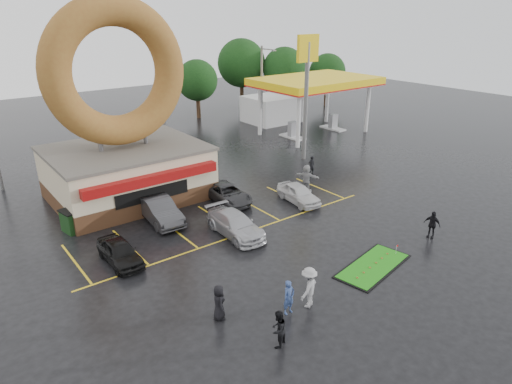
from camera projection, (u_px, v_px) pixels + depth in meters
ground at (278, 256)px, 24.81m from camera, size 120.00×120.00×0.00m
donut_shop at (123, 136)px, 31.01m from camera, size 10.20×8.70×13.50m
gas_station at (296, 95)px, 50.11m from camera, size 12.30×13.65×5.90m
shell_sign at (307, 75)px, 38.21m from camera, size 2.20×0.36×10.60m
streetlight_mid at (163, 102)px, 40.69m from camera, size 0.40×2.21×9.00m
streetlight_right at (262, 87)px, 48.18m from camera, size 0.40×2.21×9.00m
tree_far_a at (284, 69)px, 59.61m from camera, size 5.60×5.60×8.00m
tree_far_b at (327, 72)px, 61.76m from camera, size 4.90×4.90×7.00m
tree_far_c at (241, 63)px, 60.07m from camera, size 6.30×6.30×9.00m
tree_far_d at (197, 80)px, 54.58m from camera, size 4.90×4.90×7.00m
car_black at (120, 252)px, 24.00m from camera, size 1.51×3.70×1.26m
car_dgrey at (159, 210)px, 28.67m from camera, size 1.89×4.75×1.54m
car_silver at (235, 224)px, 26.97m from camera, size 2.03×4.65×1.33m
car_grey at (227, 193)px, 31.63m from camera, size 2.32×4.52×1.22m
car_white at (299, 193)px, 31.53m from camera, size 1.98×3.95×1.29m
person_blue at (289, 297)px, 19.93m from camera, size 0.61×0.42×1.62m
person_blackjkt at (278, 329)px, 17.96m from camera, size 0.96×0.88×1.61m
person_hoodie at (309, 287)px, 20.33m from camera, size 1.45×1.16×1.96m
person_bystander at (219, 302)px, 19.57m from camera, size 0.73×0.91×1.63m
person_cameraman at (432, 224)px, 26.60m from camera, size 0.59×1.04×1.66m
person_walker_near at (306, 178)px, 33.50m from camera, size 1.30×1.90×1.97m
person_walker_far at (311, 165)px, 36.84m from camera, size 0.60×0.43×1.55m
dumpster at (79, 219)px, 27.68m from camera, size 1.99×1.51×1.30m
putting_green at (373, 266)px, 23.82m from camera, size 5.02×2.88×0.59m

